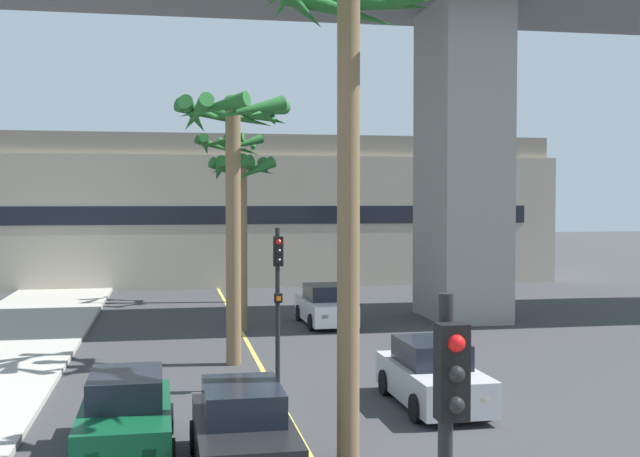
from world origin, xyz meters
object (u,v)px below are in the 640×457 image
Objects in this scene: car_queue_second at (326,306)px; car_queue_fourth at (433,376)px; car_queue_front at (126,417)px; palm_tree_far_median at (348,65)px; palm_tree_farthest_median at (242,190)px; traffic_light_median_far at (278,286)px; car_queue_third at (243,432)px; palm_tree_mid_median at (233,147)px; palm_tree_near_median at (229,167)px.

car_queue_second is 12.67m from car_queue_fourth.
palm_tree_far_median reaches higher than car_queue_front.
palm_tree_farthest_median is (-3.45, 11.84, 4.55)m from car_queue_fourth.
traffic_light_median_far is at bearing -107.35° from car_queue_second.
palm_tree_far_median is at bearing -128.90° from car_queue_fourth.
car_queue_third is 0.62× the size of palm_tree_farthest_median.
car_queue_second is 0.45× the size of palm_tree_far_median.
car_queue_front is at bearing -127.81° from traffic_light_median_far.
palm_tree_farthest_median is at bearing 92.21° from palm_tree_far_median.
traffic_light_median_far reaches higher than car_queue_second.
palm_tree_mid_median is at bearing 86.44° from car_queue_third.
car_queue_fourth is (0.15, -12.67, 0.00)m from car_queue_second.
palm_tree_mid_median is (2.73, 8.15, 5.74)m from car_queue_front.
palm_tree_near_median is at bearing 88.99° from palm_tree_farthest_median.
palm_tree_near_median is (-3.31, 20.29, 5.73)m from car_queue_fourth.
palm_tree_mid_median is at bearing 98.61° from palm_tree_far_median.
palm_tree_farthest_median is at bearing -91.01° from palm_tree_near_median.
car_queue_second and car_queue_third have the same top height.
car_queue_fourth is 0.51× the size of palm_tree_near_median.
traffic_light_median_far is 9.97m from palm_tree_farthest_median.
car_queue_second is 1.01× the size of car_queue_third.
traffic_light_median_far is (-3.27, -10.46, 1.99)m from car_queue_second.
palm_tree_far_median is 1.40× the size of palm_tree_farthest_median.
car_queue_front is 0.51× the size of palm_tree_near_median.
palm_tree_far_median reaches higher than palm_tree_near_median.
palm_tree_near_median is 1.00× the size of palm_tree_mid_median.
traffic_light_median_far is at bearing 52.19° from car_queue_front.
car_queue_fourth is 0.51× the size of palm_tree_mid_median.
palm_tree_far_median reaches higher than car_queue_third.
car_queue_fourth is at bearing 38.29° from car_queue_third.
palm_tree_farthest_median is (-0.59, 15.39, -2.16)m from palm_tree_far_median.
palm_tree_farthest_median is at bearing 82.42° from palm_tree_mid_median.
palm_tree_near_median reaches higher than traffic_light_median_far.
palm_tree_mid_median reaches higher than car_queue_fourth.
palm_tree_near_median is at bearing 112.50° from car_queue_second.
palm_tree_near_median reaches higher than palm_tree_farthest_median.
car_queue_front is 0.62× the size of palm_tree_farthest_median.
palm_tree_far_median is (1.41, -9.28, 0.97)m from palm_tree_mid_median.
car_queue_second is at bearing 13.98° from palm_tree_farthest_median.
car_queue_second is 1.01× the size of car_queue_fourth.
traffic_light_median_far is (-3.41, 2.20, 1.99)m from car_queue_fourth.
palm_tree_far_median is (-2.71, -16.21, 6.71)m from car_queue_second.
car_queue_second is 0.51× the size of palm_tree_near_median.
car_queue_second is 17.75m from palm_tree_far_median.
traffic_light_median_far is (3.58, 4.62, 1.99)m from car_queue_front.
palm_tree_farthest_median is at bearing 106.26° from car_queue_fourth.
car_queue_third is 6.19m from car_queue_fourth.
car_queue_fourth is 4.53m from traffic_light_median_far.
car_queue_front is at bearing -160.98° from car_queue_fourth.
palm_tree_near_median is (0.11, 18.09, 3.73)m from traffic_light_median_far.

